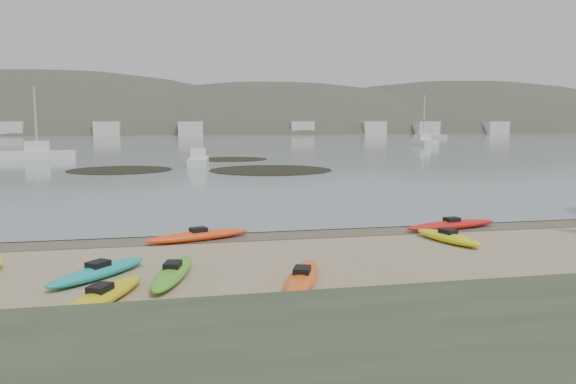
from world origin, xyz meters
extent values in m
plane|color=tan|center=(0.00, 0.00, 0.00)|extent=(600.00, 600.00, 0.00)
plane|color=brown|center=(0.00, -0.30, 0.00)|extent=(60.00, 60.00, 0.00)
plane|color=slate|center=(0.00, 300.00, 0.01)|extent=(1200.00, 1200.00, 0.00)
ellipsoid|color=#F45915|center=(-1.05, -6.76, 0.17)|extent=(1.91, 3.49, 0.34)
ellipsoid|color=red|center=(6.22, -0.80, 0.17)|extent=(4.13, 1.51, 0.34)
ellipsoid|color=gold|center=(-5.85, -7.31, 0.17)|extent=(2.15, 3.48, 0.34)
ellipsoid|color=#FF4816|center=(-3.35, -0.88, 0.17)|extent=(3.79, 1.83, 0.34)
ellipsoid|color=teal|center=(-6.16, -5.07, 0.17)|extent=(2.66, 2.93, 0.34)
ellipsoid|color=yellow|center=(4.96, -2.90, 0.17)|extent=(1.52, 2.99, 0.34)
ellipsoid|color=#53B424|center=(-4.24, -5.55, 0.17)|extent=(1.50, 3.55, 0.34)
cylinder|color=black|center=(-8.40, 28.41, 0.03)|extent=(8.63, 8.63, 0.04)
cylinder|color=black|center=(3.92, 25.85, 0.03)|extent=(10.25, 10.25, 0.04)
cylinder|color=black|center=(2.17, 39.79, 0.03)|extent=(7.62, 7.62, 0.04)
cube|color=silver|center=(-18.05, 43.47, 0.53)|extent=(7.77, 3.30, 1.05)
cube|color=silver|center=(-1.73, 31.97, 0.42)|extent=(2.28, 6.21, 0.85)
cube|color=silver|center=(37.04, 66.88, 0.57)|extent=(3.29, 8.42, 1.15)
cube|color=silver|center=(56.23, 103.39, 0.51)|extent=(6.73, 6.32, 1.01)
ellipsoid|color=#384235|center=(-45.00, 195.00, -18.00)|extent=(220.00, 120.00, 80.00)
ellipsoid|color=#384235|center=(35.00, 190.00, -15.30)|extent=(200.00, 110.00, 68.00)
ellipsoid|color=#384235|center=(120.00, 200.00, -17.10)|extent=(230.00, 130.00, 76.00)
cube|color=beige|center=(-42.00, 145.00, 2.00)|extent=(7.00, 5.00, 4.00)
cube|color=beige|center=(-18.00, 145.00, 2.00)|extent=(7.00, 5.00, 4.00)
cube|color=beige|center=(6.00, 145.00, 2.00)|extent=(7.00, 5.00, 4.00)
cube|color=beige|center=(30.00, 145.00, 2.00)|extent=(7.00, 5.00, 4.00)
cube|color=beige|center=(54.00, 145.00, 2.00)|extent=(7.00, 5.00, 4.00)
cube|color=beige|center=(78.00, 145.00, 2.00)|extent=(7.00, 5.00, 4.00)
cube|color=beige|center=(102.00, 145.00, 2.00)|extent=(7.00, 5.00, 4.00)
camera|label=1|loc=(-4.22, -20.14, 4.11)|focal=35.00mm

